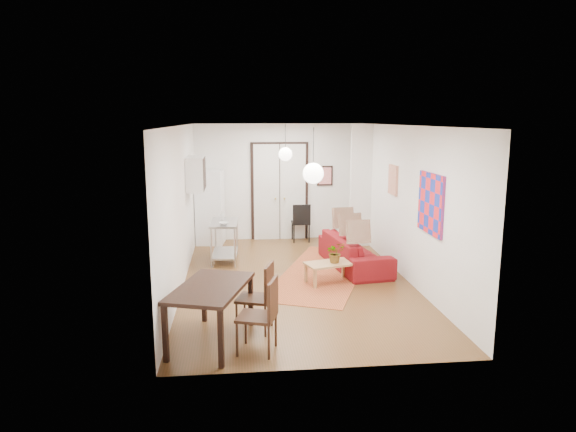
{
  "coord_description": "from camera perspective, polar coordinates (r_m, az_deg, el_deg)",
  "views": [
    {
      "loc": [
        -1.13,
        -9.26,
        3.03
      ],
      "look_at": [
        -0.15,
        -0.0,
        1.25
      ],
      "focal_mm": 32.0,
      "sensor_mm": 36.0,
      "label": 1
    }
  ],
  "objects": [
    {
      "name": "soap_bottle",
      "position": [
        11.24,
        -7.34,
        0.06
      ],
      "size": [
        0.08,
        0.09,
        0.18
      ],
      "primitive_type": "imported",
      "rotation": [
        0.0,
        0.0,
        -0.05
      ],
      "color": "#4FA1AB",
      "rests_on": "kitchen_counter"
    },
    {
      "name": "painting_popart",
      "position": [
        8.74,
        15.58,
        1.34
      ],
      "size": [
        0.05,
        1.0,
        1.0
      ],
      "primitive_type": "cube",
      "color": "red",
      "rests_on": "wall_right"
    },
    {
      "name": "bowl",
      "position": [
        10.71,
        -7.13,
        -0.82
      ],
      "size": [
        0.21,
        0.21,
        0.05
      ],
      "primitive_type": "imported",
      "rotation": [
        0.0,
        0.0,
        -0.05
      ],
      "color": "silver",
      "rests_on": "kitchen_counter"
    },
    {
      "name": "double_doors",
      "position": [
        12.9,
        -0.93,
        2.66
      ],
      "size": [
        1.44,
        0.06,
        2.5
      ],
      "primitive_type": "cube",
      "color": "silver",
      "rests_on": "wall_back"
    },
    {
      "name": "painting_abstract",
      "position": [
        10.63,
        11.6,
        3.96
      ],
      "size": [
        0.05,
        0.5,
        0.6
      ],
      "primitive_type": "cube",
      "color": "beige",
      "rests_on": "wall_right"
    },
    {
      "name": "wall_left",
      "position": [
        9.45,
        -11.83,
        0.96
      ],
      "size": [
        0.02,
        7.0,
        2.9
      ],
      "primitive_type": "cube",
      "color": "white",
      "rests_on": "floor"
    },
    {
      "name": "coffee_table",
      "position": [
        9.59,
        4.66,
        -5.48
      ],
      "size": [
        0.99,
        0.72,
        0.39
      ],
      "rotation": [
        0.0,
        0.0,
        0.29
      ],
      "color": "tan",
      "rests_on": "floor"
    },
    {
      "name": "pendant_front",
      "position": [
        7.39,
        2.82,
        4.76
      ],
      "size": [
        0.3,
        0.3,
        0.8
      ],
      "color": "white",
      "rests_on": "ceiling"
    },
    {
      "name": "fridge",
      "position": [
        12.61,
        -8.65,
        0.95
      ],
      "size": [
        0.71,
        0.71,
        1.79
      ],
      "primitive_type": "cube",
      "rotation": [
        0.0,
        0.0,
        -0.13
      ],
      "color": "white",
      "rests_on": "floor"
    },
    {
      "name": "black_side_chair",
      "position": [
        12.85,
        1.36,
        -0.26
      ],
      "size": [
        0.44,
        0.44,
        0.96
      ],
      "rotation": [
        0.0,
        0.0,
        3.14
      ],
      "color": "black",
      "rests_on": "floor"
    },
    {
      "name": "wall_right",
      "position": [
        9.94,
        13.04,
        1.39
      ],
      "size": [
        0.02,
        7.0,
        2.9
      ],
      "primitive_type": "cube",
      "color": "white",
      "rests_on": "floor"
    },
    {
      "name": "floor",
      "position": [
        9.81,
        0.9,
        -7.17
      ],
      "size": [
        7.0,
        7.0,
        0.0
      ],
      "primitive_type": "plane",
      "color": "brown",
      "rests_on": "ground"
    },
    {
      "name": "wall_cabinet",
      "position": [
        10.85,
        -10.2,
        4.67
      ],
      "size": [
        0.35,
        1.0,
        0.7
      ],
      "primitive_type": "cube",
      "color": "white",
      "rests_on": "wall_left"
    },
    {
      "name": "dining_table",
      "position": [
        7.08,
        -8.57,
        -8.36
      ],
      "size": [
        1.24,
        1.64,
        0.81
      ],
      "rotation": [
        0.0,
        0.0,
        -0.31
      ],
      "color": "black",
      "rests_on": "floor"
    },
    {
      "name": "poster_back",
      "position": [
        13.01,
        4.12,
        4.48
      ],
      "size": [
        0.4,
        0.03,
        0.5
      ],
      "primitive_type": "cube",
      "color": "red",
      "rests_on": "wall_back"
    },
    {
      "name": "stub_partition",
      "position": [
        12.28,
        8.08,
        3.32
      ],
      "size": [
        0.5,
        0.1,
        2.9
      ],
      "primitive_type": "cube",
      "color": "white",
      "rests_on": "floor"
    },
    {
      "name": "pendant_back",
      "position": [
        11.35,
        -0.29,
        6.88
      ],
      "size": [
        0.3,
        0.3,
        0.8
      ],
      "color": "white",
      "rests_on": "ceiling"
    },
    {
      "name": "sofa",
      "position": [
        10.66,
        7.38,
        -3.96
      ],
      "size": [
        1.16,
        2.33,
        0.65
      ],
      "primitive_type": "imported",
      "rotation": [
        0.0,
        0.0,
        1.7
      ],
      "color": "maroon",
      "rests_on": "floor"
    },
    {
      "name": "kitchen_counter",
      "position": [
        11.07,
        -7.06,
        -2.22
      ],
      "size": [
        0.62,
        1.15,
        0.86
      ],
      "rotation": [
        0.0,
        0.0,
        -0.05
      ],
      "color": "#A9ACAE",
      "rests_on": "floor"
    },
    {
      "name": "potted_plant",
      "position": [
        9.55,
        5.27,
        -4.05
      ],
      "size": [
        0.39,
        0.42,
        0.38
      ],
      "primitive_type": "imported",
      "rotation": [
        0.0,
        0.0,
        0.29
      ],
      "color": "#306B32",
      "rests_on": "coffee_table"
    },
    {
      "name": "print_left",
      "position": [
        11.35,
        -10.79,
        5.17
      ],
      "size": [
        0.03,
        0.44,
        0.54
      ],
      "primitive_type": "cube",
      "color": "#986C3F",
      "rests_on": "wall_left"
    },
    {
      "name": "kilim_rug",
      "position": [
        10.32,
        3.91,
        -6.25
      ],
      "size": [
        2.82,
        4.17,
        0.01
      ],
      "primitive_type": "cube",
      "rotation": [
        0.0,
        0.0,
        -0.38
      ],
      "color": "#B5562D",
      "rests_on": "floor"
    },
    {
      "name": "wall_front",
      "position": [
        6.08,
        4.92,
        -4.27
      ],
      "size": [
        4.2,
        0.02,
        2.9
      ],
      "primitive_type": "cube",
      "color": "white",
      "rests_on": "floor"
    },
    {
      "name": "ceiling",
      "position": [
        9.33,
        0.95,
        10.02
      ],
      "size": [
        4.2,
        7.0,
        0.02
      ],
      "primitive_type": "cube",
      "color": "white",
      "rests_on": "wall_back"
    },
    {
      "name": "wall_back",
      "position": [
        12.91,
        -0.96,
        3.79
      ],
      "size": [
        4.2,
        0.02,
        2.9
      ],
      "primitive_type": "cube",
      "color": "white",
      "rests_on": "floor"
    },
    {
      "name": "dining_chair_far",
      "position": [
        6.89,
        -3.55,
        -10.03
      ],
      "size": [
        0.6,
        0.74,
        1.0
      ],
      "rotation": [
        0.0,
        0.0,
        -1.88
      ],
      "color": "#3D2113",
      "rests_on": "floor"
    },
    {
      "name": "dining_chair_near",
      "position": [
        7.54,
        -3.79,
        -8.15
      ],
      "size": [
        0.6,
        0.74,
        1.0
      ],
      "rotation": [
        0.0,
        0.0,
        -1.88
      ],
      "color": "#3D2113",
      "rests_on": "floor"
    }
  ]
}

